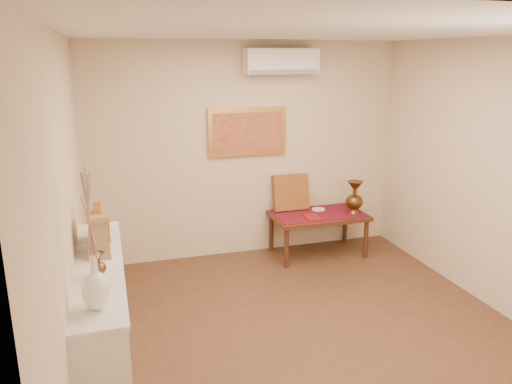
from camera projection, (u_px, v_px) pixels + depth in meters
name	position (u px, v px, depth m)	size (l,w,h in m)	color
floor	(314.00, 339.00, 4.58)	(4.50, 4.50, 0.00)	brown
ceiling	(325.00, 31.00, 3.87)	(4.50, 4.50, 0.00)	white
wall_back	(247.00, 151.00, 6.30)	(4.00, 0.02, 2.70)	beige
wall_left	(69.00, 220.00, 3.67)	(0.02, 4.50, 2.70)	beige
wall_right	(511.00, 182.00, 4.78)	(0.02, 4.50, 2.70)	beige
white_vase	(91.00, 240.00, 3.01)	(0.18, 0.18, 0.92)	white
candlestick	(97.00, 269.00, 3.45)	(0.11, 0.11, 0.23)	silver
brass_urn_small	(98.00, 261.00, 3.56)	(0.11, 0.11, 0.24)	brown
table_cloth	(318.00, 214.00, 6.41)	(1.14, 0.59, 0.01)	maroon
brass_urn_tall	(355.00, 194.00, 6.38)	(0.22, 0.22, 0.50)	brown
plate	(318.00, 209.00, 6.55)	(0.17, 0.17, 0.01)	white
menu	(312.00, 217.00, 6.25)	(0.18, 0.25, 0.01)	maroon
cushion	(291.00, 192.00, 6.51)	(0.47, 0.10, 0.47)	maroon
display_ledge	(103.00, 321.00, 3.94)	(0.37, 2.02, 0.98)	white
mantel_clock	(99.00, 232.00, 4.00)	(0.17, 0.36, 0.41)	#AA8157
wooden_chest	(99.00, 226.00, 4.29)	(0.16, 0.21, 0.24)	#AA8157
low_table	(318.00, 219.00, 6.43)	(1.20, 0.70, 0.55)	#492615
painting	(247.00, 132.00, 6.21)	(1.00, 0.06, 0.60)	#C3843E
ac_unit	(281.00, 61.00, 6.00)	(0.90, 0.25, 0.30)	white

